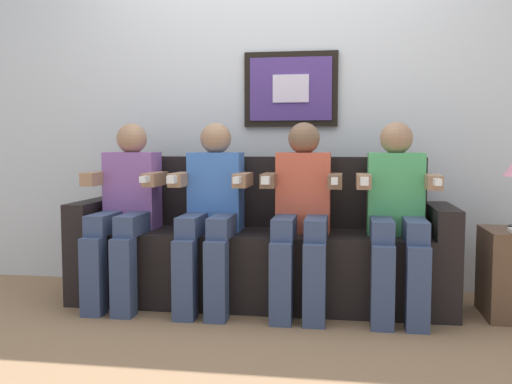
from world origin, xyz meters
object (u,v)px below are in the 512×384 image
Objects in this scene: couch at (260,252)px; person_right_center at (302,209)px; person_left_center at (212,207)px; person_rightmost at (397,210)px; person_leftmost at (126,206)px.

couch is 2.08× the size of person_right_center.
couch is at bearing 31.98° from person_left_center.
couch is at bearing 148.00° from person_right_center.
person_right_center and person_rightmost have the same top height.
person_left_center is 0.54m from person_right_center.
person_rightmost is (1.62, -0.00, 0.00)m from person_leftmost.
couch is 2.08× the size of person_left_center.
person_rightmost is at bearing 0.00° from person_left_center.
person_right_center is at bearing 0.00° from person_left_center.
person_right_center is at bearing 180.00° from person_rightmost.
couch is 0.88m from person_leftmost.
person_leftmost is 1.08m from person_right_center.
couch is 0.43m from person_right_center.
person_right_center is (1.08, -0.00, 0.00)m from person_leftmost.
person_left_center is 1.00× the size of person_right_center.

